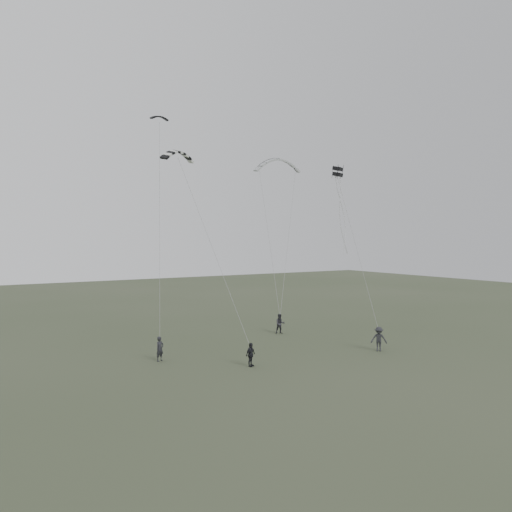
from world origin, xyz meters
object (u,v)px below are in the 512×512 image
kite_dark_small (159,117)px  kite_box (338,172)px  kite_pale_large (278,159)px  kite_striped (178,152)px  flyer_right (280,324)px  flyer_center (251,355)px  flyer_far (379,339)px  flyer_left (160,349)px

kite_dark_small → kite_box: kite_dark_small is taller
kite_pale_large → kite_striped: 15.68m
kite_striped → flyer_right: bearing=-2.6°
kite_pale_large → kite_box: bearing=-80.2°
kite_pale_large → kite_box: (-1.51, -10.45, -2.46)m
flyer_center → flyer_far: flyer_far is taller
flyer_far → kite_dark_small: bearing=-175.1°
flyer_left → kite_dark_small: 17.08m
flyer_left → flyer_right: (12.21, 3.68, 0.02)m
kite_dark_small → flyer_left: bearing=-115.8°
flyer_right → flyer_center: flyer_right is taller
flyer_right → kite_striped: 17.01m
flyer_left → flyer_far: bearing=-43.9°
flyer_right → kite_dark_small: kite_dark_small is taller
kite_dark_small → flyer_center: bearing=-77.6°
kite_dark_small → kite_pale_large: kite_dark_small is taller
flyer_center → flyer_far: 10.17m
flyer_center → flyer_far: size_ratio=0.86×
flyer_center → kite_box: 16.02m
flyer_center → kite_striped: kite_striped is taller
kite_box → flyer_left: bearing=146.1°
flyer_far → kite_box: kite_box is taller
flyer_left → kite_striped: bearing=10.1°
flyer_left → flyer_far: (14.48, -5.54, 0.06)m
flyer_far → flyer_center: bearing=-143.5°
kite_dark_small → kite_box: (12.17, -6.05, -3.91)m
flyer_left → kite_striped: size_ratio=0.64×
flyer_left → flyer_right: flyer_right is taller
flyer_far → kite_pale_large: kite_pale_large is taller
flyer_center → kite_striped: bearing=90.6°
kite_dark_small → kite_striped: kite_dark_small is taller
kite_dark_small → kite_pale_large: (13.68, 4.39, -1.45)m
kite_striped → kite_box: (12.09, -2.80, -0.83)m
flyer_far → kite_striped: 19.50m
kite_striped → kite_pale_large: bearing=13.4°
kite_pale_large → flyer_left: bearing=-132.2°
flyer_left → kite_dark_small: kite_dark_small is taller
kite_box → flyer_far: bearing=-109.9°
flyer_right → kite_pale_large: (3.26, 5.19, 14.91)m
kite_striped → flyer_center: bearing=-81.7°
flyer_far → kite_pale_large: 20.73m
flyer_left → kite_pale_large: kite_pale_large is taller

